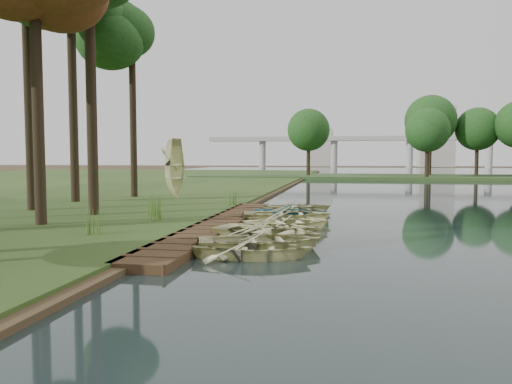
% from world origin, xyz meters
% --- Properties ---
extents(ground, '(300.00, 300.00, 0.00)m').
position_xyz_m(ground, '(0.00, 0.00, 0.00)').
color(ground, '#3D2F1D').
extents(boardwalk, '(1.60, 16.00, 0.30)m').
position_xyz_m(boardwalk, '(-1.60, 0.00, 0.15)').
color(boardwalk, '#3A2716').
rests_on(boardwalk, ground).
extents(peninsula, '(50.00, 14.00, 0.45)m').
position_xyz_m(peninsula, '(8.00, 50.00, 0.23)').
color(peninsula, '#2D461F').
rests_on(peninsula, ground).
extents(far_trees, '(45.60, 5.60, 8.80)m').
position_xyz_m(far_trees, '(4.67, 50.00, 6.43)').
color(far_trees, black).
rests_on(far_trees, peninsula).
extents(bridge, '(95.90, 4.00, 8.60)m').
position_xyz_m(bridge, '(12.31, 120.00, 7.08)').
color(bridge, '#A5A5A0').
rests_on(bridge, ground).
extents(building_a, '(10.00, 8.00, 18.00)m').
position_xyz_m(building_a, '(30.00, 140.00, 9.00)').
color(building_a, '#A5A5A0').
rests_on(building_a, ground).
extents(building_b, '(8.00, 8.00, 12.00)m').
position_xyz_m(building_b, '(-5.00, 145.00, 6.00)').
color(building_b, '#A5A5A0').
rests_on(building_b, ground).
extents(rowboat_0, '(3.40, 2.46, 0.69)m').
position_xyz_m(rowboat_0, '(0.84, -5.48, 0.40)').
color(rowboat_0, beige).
rests_on(rowboat_0, water).
extents(rowboat_1, '(4.41, 3.70, 0.78)m').
position_xyz_m(rowboat_1, '(0.92, -4.57, 0.44)').
color(rowboat_1, beige).
rests_on(rowboat_1, water).
extents(rowboat_2, '(4.64, 3.97, 0.81)m').
position_xyz_m(rowboat_2, '(0.83, -2.84, 0.46)').
color(rowboat_2, beige).
rests_on(rowboat_2, water).
extents(rowboat_3, '(3.40, 2.45, 0.70)m').
position_xyz_m(rowboat_3, '(0.73, -1.46, 0.40)').
color(rowboat_3, beige).
rests_on(rowboat_3, water).
extents(rowboat_4, '(4.11, 3.58, 0.71)m').
position_xyz_m(rowboat_4, '(1.17, -0.01, 0.41)').
color(rowboat_4, beige).
rests_on(rowboat_4, water).
extents(rowboat_5, '(3.51, 2.72, 0.67)m').
position_xyz_m(rowboat_5, '(1.06, 1.29, 0.38)').
color(rowboat_5, beige).
rests_on(rowboat_5, water).
extents(rowboat_6, '(4.32, 3.42, 0.80)m').
position_xyz_m(rowboat_6, '(0.90, 2.38, 0.45)').
color(rowboat_6, beige).
rests_on(rowboat_6, water).
extents(rowboat_7, '(3.50, 2.52, 0.72)m').
position_xyz_m(rowboat_7, '(0.88, 3.75, 0.41)').
color(rowboat_7, teal).
rests_on(rowboat_7, water).
extents(rowboat_8, '(3.94, 3.43, 0.68)m').
position_xyz_m(rowboat_8, '(1.00, 4.86, 0.39)').
color(rowboat_8, beige).
rests_on(rowboat_8, water).
extents(rowboat_9, '(4.05, 3.46, 0.71)m').
position_xyz_m(rowboat_9, '(1.08, 6.34, 0.40)').
color(rowboat_9, beige).
rests_on(rowboat_9, water).
extents(stored_rowboat, '(4.18, 3.34, 0.78)m').
position_xyz_m(stored_rowboat, '(-6.97, 10.25, 0.69)').
color(stored_rowboat, beige).
rests_on(stored_rowboat, bank).
extents(tree_6, '(4.85, 4.85, 11.87)m').
position_xyz_m(tree_6, '(-10.33, 11.62, 10.01)').
color(tree_6, black).
rests_on(tree_6, bank).
extents(reeds_0, '(0.60, 0.60, 0.99)m').
position_xyz_m(reeds_0, '(-4.84, -3.75, 0.80)').
color(reeds_0, '#3F661E').
rests_on(reeds_0, bank).
extents(reeds_1, '(0.60, 0.60, 1.09)m').
position_xyz_m(reeds_1, '(-4.21, 0.24, 0.84)').
color(reeds_1, '#3F661E').
rests_on(reeds_1, bank).
extents(reeds_2, '(0.60, 0.60, 0.99)m').
position_xyz_m(reeds_2, '(-4.93, 1.28, 0.79)').
color(reeds_2, '#3F661E').
rests_on(reeds_2, bank).
extents(reeds_3, '(0.60, 0.60, 0.86)m').
position_xyz_m(reeds_3, '(-2.60, 7.20, 0.73)').
color(reeds_3, '#3F661E').
rests_on(reeds_3, bank).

